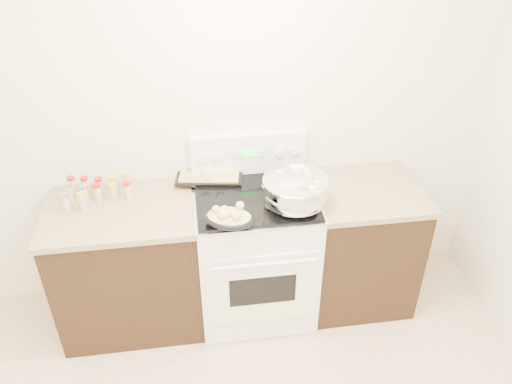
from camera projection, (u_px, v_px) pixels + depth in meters
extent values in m
cube|color=white|center=(192.00, 115.00, 3.14)|extent=(4.00, 0.05, 2.70)
cube|color=black|center=(131.00, 268.00, 3.30)|extent=(0.90, 0.64, 0.88)
cube|color=brown|center=(120.00, 211.00, 3.05)|extent=(0.93, 0.67, 0.04)
cube|color=black|center=(358.00, 246.00, 3.49)|extent=(0.70, 0.64, 0.88)
cube|color=brown|center=(366.00, 191.00, 3.23)|extent=(0.73, 0.67, 0.04)
cube|color=white|center=(255.00, 255.00, 3.38)|extent=(0.76, 0.66, 0.92)
cube|color=white|center=(263.00, 290.00, 3.10)|extent=(0.70, 0.01, 0.55)
cube|color=black|center=(263.00, 291.00, 3.10)|extent=(0.42, 0.01, 0.22)
cylinder|color=white|center=(264.00, 264.00, 2.94)|extent=(0.65, 0.02, 0.02)
cube|color=white|center=(262.00, 331.00, 3.31)|extent=(0.70, 0.01, 0.14)
cube|color=silver|center=(255.00, 198.00, 3.12)|extent=(0.78, 0.68, 0.01)
cube|color=black|center=(255.00, 196.00, 3.12)|extent=(0.74, 0.64, 0.01)
cube|color=white|center=(248.00, 153.00, 3.28)|extent=(0.76, 0.07, 0.28)
cylinder|color=white|center=(203.00, 158.00, 3.20)|extent=(0.06, 0.02, 0.06)
cylinder|color=white|center=(219.00, 157.00, 3.21)|extent=(0.06, 0.02, 0.06)
cylinder|color=white|center=(280.00, 152.00, 3.26)|extent=(0.06, 0.02, 0.06)
cylinder|color=white|center=(295.00, 151.00, 3.27)|extent=(0.06, 0.02, 0.06)
cube|color=#19E533|center=(249.00, 154.00, 3.24)|extent=(0.09, 0.00, 0.04)
cube|color=silver|center=(237.00, 155.00, 3.23)|extent=(0.05, 0.00, 0.05)
cube|color=silver|center=(262.00, 153.00, 3.25)|extent=(0.05, 0.00, 0.05)
ellipsoid|color=silver|center=(295.00, 194.00, 2.99)|extent=(0.48, 0.48, 0.23)
cylinder|color=silver|center=(295.00, 204.00, 3.03)|extent=(0.21, 0.21, 0.01)
torus|color=silver|center=(296.00, 181.00, 2.94)|extent=(0.40, 0.40, 0.02)
cylinder|color=silver|center=(295.00, 190.00, 2.97)|extent=(0.37, 0.37, 0.13)
cylinder|color=brown|center=(296.00, 182.00, 2.94)|extent=(0.35, 0.35, 0.00)
cube|color=beige|center=(299.00, 188.00, 2.88)|extent=(0.03, 0.03, 0.02)
cube|color=beige|center=(306.00, 183.00, 2.92)|extent=(0.05, 0.05, 0.03)
cube|color=beige|center=(307.00, 176.00, 2.99)|extent=(0.05, 0.05, 0.03)
cube|color=beige|center=(296.00, 169.00, 3.06)|extent=(0.04, 0.04, 0.03)
cube|color=beige|center=(306.00, 171.00, 3.04)|extent=(0.04, 0.04, 0.03)
cube|color=beige|center=(297.00, 170.00, 3.05)|extent=(0.04, 0.04, 0.03)
cube|color=beige|center=(313.00, 189.00, 2.87)|extent=(0.04, 0.04, 0.03)
cube|color=beige|center=(307.00, 180.00, 2.95)|extent=(0.04, 0.04, 0.02)
cube|color=beige|center=(318.00, 183.00, 2.92)|extent=(0.04, 0.04, 0.03)
cube|color=beige|center=(315.00, 188.00, 2.88)|extent=(0.04, 0.04, 0.03)
cube|color=beige|center=(295.00, 175.00, 3.00)|extent=(0.05, 0.05, 0.03)
cube|color=beige|center=(278.00, 174.00, 3.01)|extent=(0.05, 0.05, 0.03)
cube|color=beige|center=(305.00, 184.00, 2.92)|extent=(0.04, 0.04, 0.03)
cube|color=beige|center=(287.00, 185.00, 2.90)|extent=(0.04, 0.04, 0.03)
cube|color=beige|center=(290.00, 186.00, 2.90)|extent=(0.05, 0.05, 0.03)
ellipsoid|color=black|center=(229.00, 219.00, 2.84)|extent=(0.35, 0.30, 0.08)
ellipsoid|color=tan|center=(229.00, 217.00, 2.83)|extent=(0.31, 0.27, 0.06)
sphere|color=tan|center=(216.00, 210.00, 2.84)|extent=(0.05, 0.05, 0.05)
sphere|color=tan|center=(223.00, 215.00, 2.78)|extent=(0.05, 0.05, 0.05)
sphere|color=tan|center=(236.00, 216.00, 2.78)|extent=(0.06, 0.06, 0.06)
sphere|color=tan|center=(227.00, 215.00, 2.79)|extent=(0.05, 0.05, 0.05)
sphere|color=tan|center=(225.00, 209.00, 2.84)|extent=(0.05, 0.05, 0.05)
sphere|color=tan|center=(240.00, 206.00, 2.86)|extent=(0.05, 0.05, 0.05)
sphere|color=tan|center=(237.00, 216.00, 2.78)|extent=(0.05, 0.05, 0.05)
sphere|color=tan|center=(221.00, 212.00, 2.82)|extent=(0.05, 0.05, 0.05)
cube|color=black|center=(210.00, 174.00, 3.31)|extent=(0.47, 0.37, 0.02)
cube|color=tan|center=(210.00, 172.00, 3.30)|extent=(0.42, 0.32, 0.02)
sphere|color=tan|center=(185.00, 170.00, 3.31)|extent=(0.03, 0.03, 0.03)
sphere|color=tan|center=(197.00, 179.00, 3.21)|extent=(0.04, 0.04, 0.04)
sphere|color=tan|center=(214.00, 166.00, 3.34)|extent=(0.04, 0.04, 0.04)
sphere|color=tan|center=(210.00, 168.00, 3.32)|extent=(0.03, 0.03, 0.03)
sphere|color=tan|center=(193.00, 170.00, 3.30)|extent=(0.04, 0.04, 0.04)
sphere|color=tan|center=(189.00, 177.00, 3.23)|extent=(0.04, 0.04, 0.04)
sphere|color=tan|center=(203.00, 174.00, 3.25)|extent=(0.03, 0.03, 0.03)
sphere|color=tan|center=(206.00, 169.00, 3.31)|extent=(0.04, 0.04, 0.04)
sphere|color=tan|center=(207.00, 177.00, 3.22)|extent=(0.04, 0.04, 0.04)
sphere|color=tan|center=(226.00, 167.00, 3.34)|extent=(0.04, 0.04, 0.04)
cylinder|color=#9E7348|center=(271.00, 196.00, 3.09)|extent=(0.08, 0.25, 0.01)
sphere|color=#9E7348|center=(269.00, 205.00, 3.00)|extent=(0.04, 0.04, 0.04)
sphere|color=#90CDD7|center=(294.00, 196.00, 3.06)|extent=(0.08, 0.08, 0.08)
cylinder|color=#90CDD7|center=(303.00, 185.00, 3.12)|extent=(0.18, 0.19, 0.07)
cylinder|color=#BFB28C|center=(72.00, 187.00, 3.14)|extent=(0.04, 0.04, 0.11)
cylinder|color=#B21414|center=(70.00, 178.00, 3.11)|extent=(0.05, 0.05, 0.02)
cylinder|color=#BFB28C|center=(86.00, 187.00, 3.14)|extent=(0.04, 0.04, 0.11)
cylinder|color=#B21414|center=(84.00, 178.00, 3.11)|extent=(0.05, 0.05, 0.02)
cylinder|color=#BFB28C|center=(100.00, 187.00, 3.16)|extent=(0.05, 0.05, 0.09)
cylinder|color=#B21414|center=(98.00, 179.00, 3.13)|extent=(0.05, 0.05, 0.02)
cylinder|color=#BFB28C|center=(114.00, 185.00, 3.17)|extent=(0.05, 0.05, 0.10)
cylinder|color=gold|center=(112.00, 177.00, 3.14)|extent=(0.05, 0.05, 0.02)
cylinder|color=#BFB28C|center=(127.00, 182.00, 3.18)|extent=(0.05, 0.05, 0.11)
cylinder|color=gold|center=(126.00, 174.00, 3.14)|extent=(0.05, 0.05, 0.02)
cylinder|color=#BFB28C|center=(70.00, 194.00, 3.06)|extent=(0.04, 0.04, 0.11)
cylinder|color=#B2B2B7|center=(67.00, 185.00, 3.03)|extent=(0.04, 0.04, 0.02)
cylinder|color=#BFB28C|center=(85.00, 195.00, 3.07)|extent=(0.04, 0.04, 0.10)
cylinder|color=#B2B2B7|center=(83.00, 187.00, 3.04)|extent=(0.05, 0.05, 0.02)
cylinder|color=#BFB28C|center=(98.00, 193.00, 3.09)|extent=(0.05, 0.05, 0.10)
cylinder|color=#B21414|center=(96.00, 185.00, 3.05)|extent=(0.05, 0.05, 0.02)
cylinder|color=#BFB28C|center=(113.00, 193.00, 3.10)|extent=(0.04, 0.04, 0.09)
cylinder|color=gold|center=(112.00, 185.00, 3.07)|extent=(0.04, 0.04, 0.02)
cylinder|color=#BFB28C|center=(128.00, 192.00, 3.10)|extent=(0.04, 0.04, 0.10)
cylinder|color=#B21414|center=(127.00, 184.00, 3.06)|extent=(0.04, 0.04, 0.02)
cylinder|color=#BFB28C|center=(66.00, 204.00, 2.98)|extent=(0.04, 0.04, 0.11)
cylinder|color=#B2B2B7|center=(64.00, 195.00, 2.95)|extent=(0.04, 0.04, 0.02)
cylinder|color=#BFB28C|center=(83.00, 203.00, 2.99)|extent=(0.04, 0.04, 0.10)
cylinder|color=gold|center=(81.00, 194.00, 2.96)|extent=(0.05, 0.05, 0.02)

